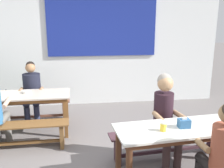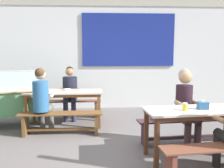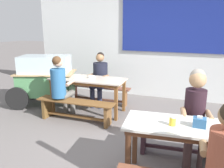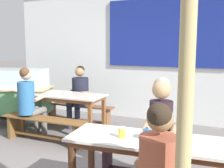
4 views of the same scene
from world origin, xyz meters
TOP-DOWN VIEW (x-y plane):
  - backdrop_wall at (0.02, 2.93)m, footprint 6.75×0.23m
  - dining_table_far at (-1.09, 1.27)m, footprint 1.65×0.70m
  - dining_table_near at (1.27, -0.44)m, footprint 1.93×0.78m
  - bench_far_back at (-1.10, 1.86)m, footprint 1.59×0.28m
  - bench_far_front at (-1.08, 0.69)m, footprint 1.60×0.35m
  - bench_near_back at (1.22, 0.15)m, footprint 1.82×0.44m
  - food_cart at (-2.23, 1.32)m, footprint 1.80×1.25m
  - person_left_back_turned at (-1.44, 0.75)m, footprint 0.41×0.54m
  - person_center_facing at (-1.04, 1.80)m, footprint 0.48×0.56m
  - person_right_near_table at (1.13, 0.07)m, footprint 0.43×0.53m
  - person_near_front at (1.40, -0.95)m, footprint 0.43×0.52m
  - tissue_box at (1.17, -0.46)m, footprint 0.14×0.11m
  - condiment_jar at (0.89, -0.53)m, footprint 0.08×0.08m
  - soup_bowl at (-1.05, 1.37)m, footprint 0.17×0.17m
  - wooden_support_post at (1.62, -1.24)m, footprint 0.10×0.10m

SIDE VIEW (x-z plane):
  - bench_near_back at x=1.22m, z-range 0.07..0.50m
  - bench_far_front at x=-1.08m, z-range 0.07..0.50m
  - bench_far_back at x=-1.10m, z-range 0.08..0.51m
  - dining_table_far at x=-1.09m, z-range 0.30..1.06m
  - dining_table_near at x=1.27m, z-range 0.30..1.06m
  - food_cart at x=-2.23m, z-range 0.10..1.28m
  - person_center_facing at x=-1.04m, z-range 0.08..1.34m
  - person_near_front at x=1.40m, z-range 0.08..1.34m
  - person_left_back_turned at x=-1.44m, z-range 0.07..1.37m
  - person_right_near_table at x=1.13m, z-range 0.09..1.40m
  - soup_bowl at x=-1.05m, z-range 0.76..0.80m
  - condiment_jar at x=0.89m, z-range 0.76..0.87m
  - tissue_box at x=1.17m, z-range 0.75..0.88m
  - wooden_support_post at x=1.62m, z-range 0.00..2.18m
  - backdrop_wall at x=0.02m, z-range 0.07..3.14m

